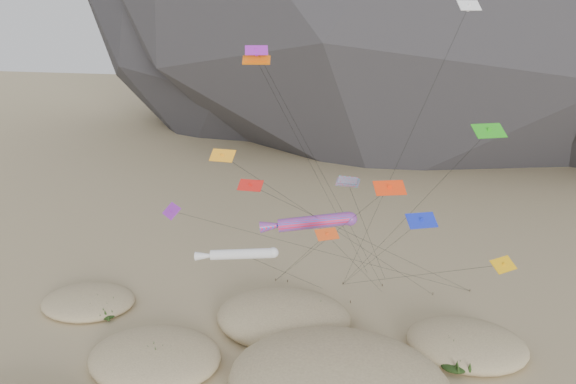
# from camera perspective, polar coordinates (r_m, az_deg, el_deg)

# --- Properties ---
(kite_stakes) EXTENTS (21.50, 6.18, 0.30)m
(kite_stakes) POSITION_cam_1_polar(r_m,az_deg,el_deg) (63.59, 6.85, -9.67)
(kite_stakes) COLOR #3F2D1E
(kite_stakes) RESTS_ON ground
(rainbow_tube_kite) EXTENTS (9.75, 14.05, 12.86)m
(rainbow_tube_kite) POSITION_cam_1_polar(r_m,az_deg,el_deg) (48.47, 2.33, -3.10)
(rainbow_tube_kite) COLOR #FE1A4A
(rainbow_tube_kite) RESTS_ON ground
(white_tube_kite) EXTENTS (6.94, 18.01, 11.48)m
(white_tube_kite) POSITION_cam_1_polar(r_m,az_deg,el_deg) (45.00, -5.06, -6.32)
(white_tube_kite) COLOR silver
(white_tube_kite) RESTS_ON ground
(orange_parafoil) EXTENTS (9.06, 17.46, 26.02)m
(orange_parafoil) POSITION_cam_1_polar(r_m,az_deg,el_deg) (47.03, -2.95, 12.81)
(orange_parafoil) COLOR orange
(orange_parafoil) RESTS_ON ground
(multi_parafoil) EXTENTS (3.23, 16.12, 16.19)m
(multi_parafoil) POSITION_cam_1_polar(r_m,az_deg,el_deg) (47.07, 6.18, 0.83)
(multi_parafoil) COLOR #F21938
(multi_parafoil) RESTS_ON ground
(delta_kites) EXTENTS (31.26, 20.61, 29.99)m
(delta_kites) POSITION_cam_1_polar(r_m,az_deg,el_deg) (45.71, 6.54, 1.30)
(delta_kites) COLOR #EFA90C
(delta_kites) RESTS_ON ground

